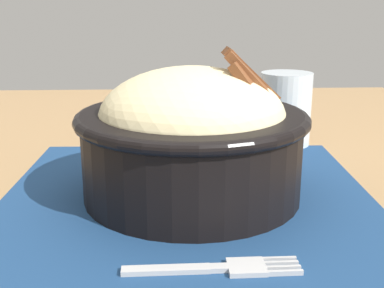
% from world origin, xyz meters
% --- Properties ---
extents(table, '(1.28, 0.91, 0.78)m').
position_xyz_m(table, '(0.00, 0.00, 0.70)').
color(table, '#99754C').
rests_on(table, ground_plane).
extents(placemat, '(0.44, 0.36, 0.00)m').
position_xyz_m(placemat, '(0.03, -0.00, 0.78)').
color(placemat, navy).
rests_on(placemat, table).
extents(bowl, '(0.22, 0.22, 0.14)m').
position_xyz_m(bowl, '(-0.02, 0.01, 0.84)').
color(bowl, black).
rests_on(bowl, placemat).
extents(fork, '(0.02, 0.12, 0.00)m').
position_xyz_m(fork, '(0.12, 0.02, 0.78)').
color(fork, '#B6B6B6').
rests_on(fork, placemat).
extents(drinking_glass, '(0.07, 0.07, 0.10)m').
position_xyz_m(drinking_glass, '(-0.19, 0.13, 0.82)').
color(drinking_glass, silver).
rests_on(drinking_glass, table).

